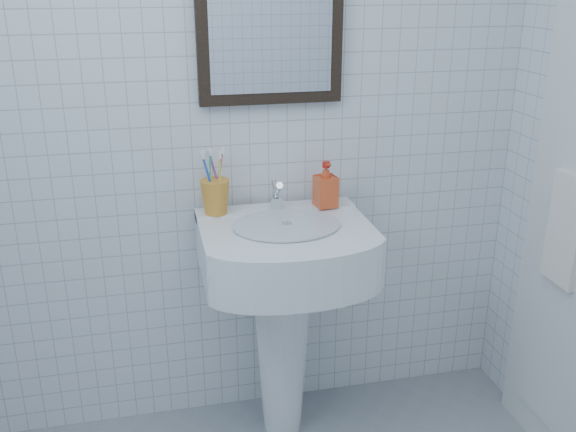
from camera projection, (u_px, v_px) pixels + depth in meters
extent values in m
cube|color=white|center=(229.00, 101.00, 2.22)|extent=(2.20, 0.02, 2.50)
cone|color=white|center=(282.00, 347.00, 2.39)|extent=(0.23, 0.23, 0.72)
cube|color=white|center=(285.00, 248.00, 2.20)|extent=(0.57, 0.41, 0.17)
cube|color=white|center=(275.00, 211.00, 2.32)|extent=(0.57, 0.10, 0.03)
cylinder|color=silver|center=(287.00, 225.00, 2.14)|extent=(0.36, 0.36, 0.01)
cylinder|color=silver|center=(277.00, 203.00, 2.28)|extent=(0.05, 0.05, 0.05)
cylinder|color=silver|center=(277.00, 189.00, 2.25)|extent=(0.02, 0.09, 0.07)
cylinder|color=silver|center=(276.00, 192.00, 2.28)|extent=(0.03, 0.05, 0.09)
imported|color=red|center=(326.00, 184.00, 2.29)|extent=(0.08, 0.09, 0.17)
cube|color=black|center=(270.00, 10.00, 2.13)|extent=(0.50, 0.04, 0.62)
cube|color=white|center=(271.00, 11.00, 2.11)|extent=(0.42, 0.00, 0.54)
cube|color=white|center=(566.00, 230.00, 2.12)|extent=(0.03, 0.16, 0.38)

